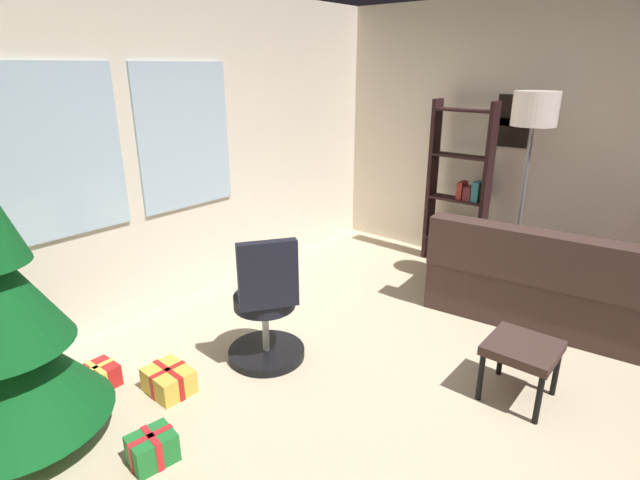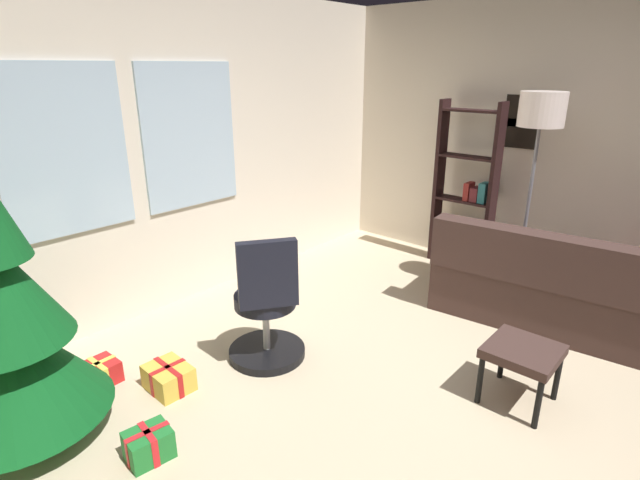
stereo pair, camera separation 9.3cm
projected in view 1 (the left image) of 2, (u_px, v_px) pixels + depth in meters
The scene contains 12 objects.
ground_plane at pixel (446, 426), 3.01m from camera, with size 5.21×5.21×0.10m, color #C8B594.
wall_back_with_windows at pixel (167, 153), 4.12m from camera, with size 5.21×0.12×2.66m.
wall_right_with_frames at pixel (591, 147), 4.47m from camera, with size 0.12×5.21×2.66m.
couch at pixel (578, 287), 4.07m from camera, with size 1.63×2.11×0.84m.
footstool at pixel (522, 352), 3.09m from camera, with size 0.42×0.42×0.39m.
holiday_tree at pixel (1, 329), 2.58m from camera, with size 0.98×0.98×2.13m.
gift_box_red at pixel (97, 377), 3.27m from camera, with size 0.25×0.22×0.16m.
gift_box_green at pixel (152, 449), 2.65m from camera, with size 0.26×0.22×0.18m.
gift_box_gold at pixel (169, 380), 3.22m from camera, with size 0.25×0.31×0.17m.
office_chair at pixel (266, 314), 3.47m from camera, with size 0.58×0.59×0.97m.
bookshelf at pixel (459, 195), 5.13m from camera, with size 0.18×0.64×1.71m.
floor_lamp at pixel (533, 124), 4.09m from camera, with size 0.37×0.37×1.83m.
Camera 1 is at (-2.38, -0.97, 2.03)m, focal length 27.62 mm.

